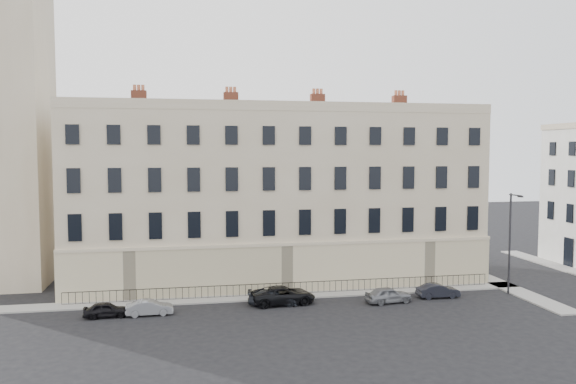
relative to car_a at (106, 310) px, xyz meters
name	(u,v)px	position (x,y,z in m)	size (l,w,h in m)	color
ground	(381,310)	(19.79, -1.82, -0.54)	(160.00, 160.00, 0.00)	black
terrace	(275,197)	(13.83, 10.15, 6.96)	(36.22, 12.22, 17.00)	tan
pavement_terrace	(240,298)	(9.79, 3.18, -0.48)	(48.00, 2.00, 0.12)	gray
pavement_east_return	(485,278)	(32.79, 6.18, -0.48)	(2.00, 24.00, 0.12)	gray
pavement_adjacent	(566,269)	(42.79, 8.18, -0.48)	(2.00, 20.00, 0.12)	gray
railings	(288,288)	(13.79, 3.58, 0.02)	(35.00, 0.04, 0.96)	black
car_a	(106,310)	(0.00, 0.00, 0.00)	(1.27, 3.15, 1.07)	black
car_b	(150,308)	(2.97, -0.05, 0.01)	(1.16, 3.32, 1.10)	gray
car_c	(273,298)	(12.13, 0.93, 0.03)	(1.59, 3.91, 1.14)	black
car_d	(283,295)	(12.92, 1.07, 0.15)	(2.28, 4.94, 1.37)	black
car_e	(388,295)	(21.00, -0.10, 0.08)	(1.46, 3.64, 1.24)	slate
car_f	(438,291)	(25.45, 0.58, 0.02)	(1.19, 3.41, 1.12)	black
streetlamp	(510,238)	(31.74, 0.59, 4.07)	(0.30, 1.80, 8.31)	#28282C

